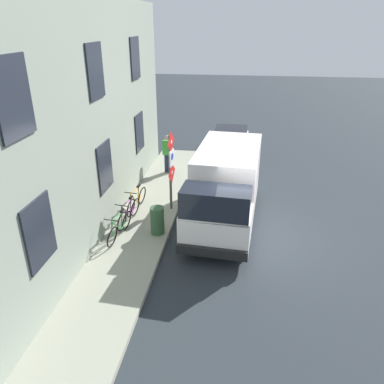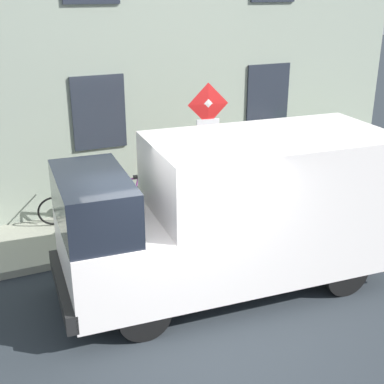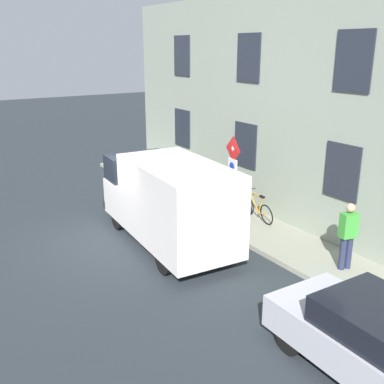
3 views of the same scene
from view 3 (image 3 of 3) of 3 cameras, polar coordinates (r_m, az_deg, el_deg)
ground_plane at (r=13.66m, az=-9.23°, el=-5.76°), size 80.00×80.00×0.00m
sidewalk_slab at (r=15.40m, az=3.65°, el=-2.50°), size 2.00×16.60×0.14m
building_facade at (r=15.40m, az=8.01°, el=10.66°), size 0.75×14.60×7.06m
sign_post_stacked at (r=13.17m, az=5.15°, el=2.20°), size 0.17×0.56×2.76m
delivery_van at (r=12.67m, az=-3.01°, el=-0.98°), size 2.37×5.46×2.50m
bicycle_orange at (r=14.56m, az=8.19°, el=-2.03°), size 0.46×1.71×0.89m
bicycle_purple at (r=15.26m, az=5.80°, el=-0.99°), size 0.48×1.71×0.89m
bicycle_green at (r=15.99m, az=3.62°, el=-0.05°), size 0.47×1.72×0.89m
pedestrian at (r=11.69m, az=19.06°, el=-5.03°), size 0.45×0.35×1.72m
litter_bin at (r=14.99m, az=1.33°, el=-0.93°), size 0.44×0.44×0.90m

